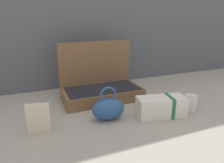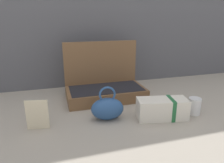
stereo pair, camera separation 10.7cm
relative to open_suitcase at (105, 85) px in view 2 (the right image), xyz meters
name	(u,v)px [view 2 (the right image)]	position (x,y,z in m)	size (l,w,h in m)	color
ground_plane	(106,114)	(-0.06, -0.26, -0.08)	(6.00, 6.00, 0.00)	#9E9384
open_suitcase	(105,85)	(0.00, 0.00, 0.00)	(0.51, 0.27, 0.37)	brown
teal_pouch_handbag	(107,108)	(-0.06, -0.31, -0.02)	(0.18, 0.12, 0.18)	#284C7F
cream_toiletry_bag	(163,109)	(0.22, -0.38, -0.03)	(0.28, 0.16, 0.11)	silver
coffee_mug	(194,106)	(0.42, -0.39, -0.04)	(0.11, 0.07, 0.09)	silver
info_card_left	(37,115)	(-0.41, -0.31, -0.01)	(0.11, 0.01, 0.15)	beige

